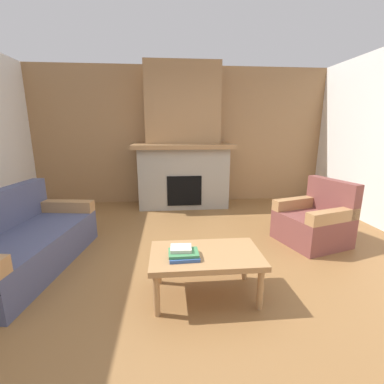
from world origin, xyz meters
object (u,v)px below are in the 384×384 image
Objects in this scene: fireplace at (183,147)px; couch at (21,244)px; coffee_table at (206,258)px; armchair at (315,221)px.

fireplace reaches higher than couch.
couch is at bearing -129.43° from fireplace.
fireplace is 2.70× the size of coffee_table.
couch is 2.01× the size of armchair.
couch is 1.90× the size of coffee_table.
fireplace is 3.16m from couch.
coffee_table is (-1.64, -1.06, 0.08)m from armchair.
couch reaches higher than coffee_table.
armchair is (1.67, -1.97, -0.87)m from fireplace.
fireplace is 1.42× the size of couch.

